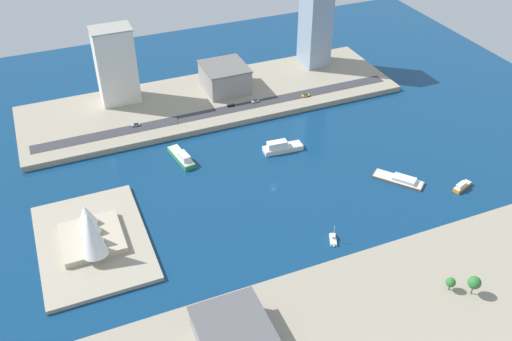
{
  "coord_description": "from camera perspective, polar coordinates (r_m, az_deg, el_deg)",
  "views": [
    {
      "loc": [
        -211.0,
        97.63,
        179.23
      ],
      "look_at": [
        12.46,
        4.66,
        2.73
      ],
      "focal_mm": 39.65,
      "sensor_mm": 36.0,
      "label": 1
    }
  ],
  "objects": [
    {
      "name": "ferry_white_commuter",
      "position": [
        319.02,
        2.59,
        2.38
      ],
      "size": [
        8.89,
        24.59,
        6.41
      ],
      "color": "silver",
      "rests_on": "ground_plane"
    },
    {
      "name": "quay_west",
      "position": [
        232.39,
        11.92,
        -14.8
      ],
      "size": [
        70.0,
        240.0,
        3.45
      ],
      "primitive_type": "cube",
      "color": "#9E937F",
      "rests_on": "ground_plane"
    },
    {
      "name": "barge_flat_brown",
      "position": [
        305.45,
        14.34,
        -0.88
      ],
      "size": [
        25.41,
        22.69,
        2.95
      ],
      "color": "brown",
      "rests_on": "ground_plane"
    },
    {
      "name": "traffic_light_waterfront",
      "position": [
        337.42,
        -7.94,
        5.19
      ],
      "size": [
        0.36,
        0.36,
        6.5
      ],
      "color": "black",
      "rests_on": "quay_east"
    },
    {
      "name": "hotel_broad_white",
      "position": [
        362.54,
        -13.97,
        10.27
      ],
      "size": [
        17.13,
        24.31,
        48.05
      ],
      "color": "silver",
      "rests_on": "quay_east"
    },
    {
      "name": "ground_plane",
      "position": [
        293.56,
        1.78,
        -1.55
      ],
      "size": [
        440.0,
        440.0,
        0.0
      ],
      "primitive_type": "plane",
      "color": "navy"
    },
    {
      "name": "quay_east",
      "position": [
        368.77,
        -4.42,
        7.21
      ],
      "size": [
        70.0,
        240.0,
        3.45
      ],
      "primitive_type": "cube",
      "color": "#9E937F",
      "rests_on": "ground_plane"
    },
    {
      "name": "carpark_squat_concrete",
      "position": [
        372.8,
        -3.16,
        9.36
      ],
      "size": [
        29.82,
        27.94,
        16.62
      ],
      "color": "gray",
      "rests_on": "quay_east"
    },
    {
      "name": "taxi_yellow_cab",
      "position": [
        367.85,
        5.03,
        7.58
      ],
      "size": [
        2.17,
        4.98,
        1.74
      ],
      "color": "black",
      "rests_on": "road_strip"
    },
    {
      "name": "opera_landmark",
      "position": [
        262.11,
        -16.36,
        -5.89
      ],
      "size": [
        34.17,
        27.26,
        25.23
      ],
      "color": "#BCAD93",
      "rests_on": "peninsula_point"
    },
    {
      "name": "road_strip",
      "position": [
        351.54,
        -3.38,
        6.05
      ],
      "size": [
        9.23,
        228.0,
        0.15
      ],
      "primitive_type": "cube",
      "color": "#38383D",
      "rests_on": "quay_east"
    },
    {
      "name": "tower_tall_glass",
      "position": [
        399.35,
        6.07,
        15.37
      ],
      "size": [
        21.46,
        16.93,
        71.35
      ],
      "color": "#8C9EB2",
      "rests_on": "quay_east"
    },
    {
      "name": "park_tree_cluster",
      "position": [
        246.3,
        20.53,
        -10.54
      ],
      "size": [
        9.94,
        11.73,
        9.12
      ],
      "color": "brown",
      "rests_on": "quay_west"
    },
    {
      "name": "water_taxi_orange",
      "position": [
        309.62,
        20.09,
        -1.48
      ],
      "size": [
        7.36,
        13.62,
        3.94
      ],
      "color": "orange",
      "rests_on": "ground_plane"
    },
    {
      "name": "van_white",
      "position": [
        359.81,
        -0.09,
        7.03
      ],
      "size": [
        2.17,
        4.76,
        1.63
      ],
      "color": "black",
      "rests_on": "road_strip"
    },
    {
      "name": "sedan_silver",
      "position": [
        342.43,
        -12.04,
        4.53
      ],
      "size": [
        1.82,
        4.95,
        1.62
      ],
      "color": "black",
      "rests_on": "road_strip"
    },
    {
      "name": "sailboat_small_white",
      "position": [
        263.63,
        7.79,
        -6.88
      ],
      "size": [
        8.69,
        5.74,
        9.59
      ],
      "color": "white",
      "rests_on": "ground_plane"
    },
    {
      "name": "ferry_green_doubledeck",
      "position": [
        313.88,
        -7.53,
        1.38
      ],
      "size": [
        25.8,
        9.89,
        6.0
      ],
      "color": "#2D8C4C",
      "rests_on": "ground_plane"
    },
    {
      "name": "peninsula_point",
      "position": [
        270.27,
        -16.13,
        -6.94
      ],
      "size": [
        69.5,
        48.32,
        2.0
      ],
      "primitive_type": "cube",
      "color": "#A89E89",
      "rests_on": "ground_plane"
    },
    {
      "name": "warehouse_low_gray",
      "position": [
        216.11,
        -2.36,
        -16.0
      ],
      "size": [
        27.45,
        26.34,
        10.67
      ],
      "color": "gray",
      "rests_on": "quay_west"
    },
    {
      "name": "suv_black",
      "position": [
        355.71,
        -2.55,
        6.62
      ],
      "size": [
        1.95,
        4.67,
        1.61
      ],
      "color": "black",
      "rests_on": "road_strip"
    }
  ]
}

